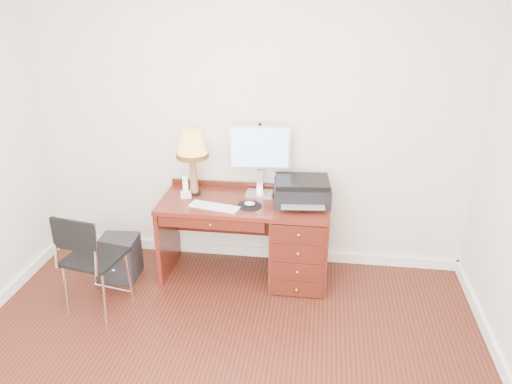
# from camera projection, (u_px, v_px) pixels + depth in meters

# --- Properties ---
(ground) EXTENTS (4.00, 4.00, 0.00)m
(ground) POSITION_uv_depth(u_px,v_px,m) (214.00, 383.00, 3.43)
(ground) COLOR #36130C
(ground) RESTS_ON ground
(room_shell) EXTENTS (4.00, 4.00, 4.00)m
(room_shell) POSITION_uv_depth(u_px,v_px,m) (230.00, 320.00, 3.98)
(room_shell) COLOR silver
(room_shell) RESTS_ON ground
(desk) EXTENTS (1.50, 0.67, 0.75)m
(desk) POSITION_uv_depth(u_px,v_px,m) (280.00, 237.00, 4.50)
(desk) COLOR #5D1D13
(desk) RESTS_ON ground
(monitor) EXTENTS (0.55, 0.20, 0.63)m
(monitor) POSITION_uv_depth(u_px,v_px,m) (260.00, 151.00, 4.42)
(monitor) COLOR silver
(monitor) RESTS_ON desk
(keyboard) EXTENTS (0.45, 0.22, 0.02)m
(keyboard) POSITION_uv_depth(u_px,v_px,m) (214.00, 207.00, 4.28)
(keyboard) COLOR white
(keyboard) RESTS_ON desk
(mouse_pad) EXTENTS (0.21, 0.21, 0.04)m
(mouse_pad) POSITION_uv_depth(u_px,v_px,m) (250.00, 205.00, 4.30)
(mouse_pad) COLOR black
(mouse_pad) RESTS_ON desk
(printer) EXTENTS (0.52, 0.42, 0.21)m
(printer) POSITION_uv_depth(u_px,v_px,m) (302.00, 191.00, 4.35)
(printer) COLOR black
(printer) RESTS_ON desk
(leg_lamp) EXTENTS (0.29, 0.29, 0.59)m
(leg_lamp) POSITION_uv_depth(u_px,v_px,m) (192.00, 148.00, 4.39)
(leg_lamp) COLOR black
(leg_lamp) RESTS_ON desk
(phone) EXTENTS (0.12, 0.12, 0.20)m
(phone) POSITION_uv_depth(u_px,v_px,m) (186.00, 191.00, 4.47)
(phone) COLOR white
(phone) RESTS_ON desk
(pen_cup) EXTENTS (0.08, 0.08, 0.10)m
(pen_cup) POSITION_uv_depth(u_px,v_px,m) (278.00, 192.00, 4.46)
(pen_cup) COLOR black
(pen_cup) RESTS_ON desk
(chair) EXTENTS (0.49, 0.50, 0.90)m
(chair) POSITION_uv_depth(u_px,v_px,m) (90.00, 254.00, 3.96)
(chair) COLOR black
(chair) RESTS_ON ground
(equipment_box) EXTENTS (0.35, 0.35, 0.39)m
(equipment_box) POSITION_uv_depth(u_px,v_px,m) (119.00, 258.00, 4.59)
(equipment_box) COLOR black
(equipment_box) RESTS_ON ground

